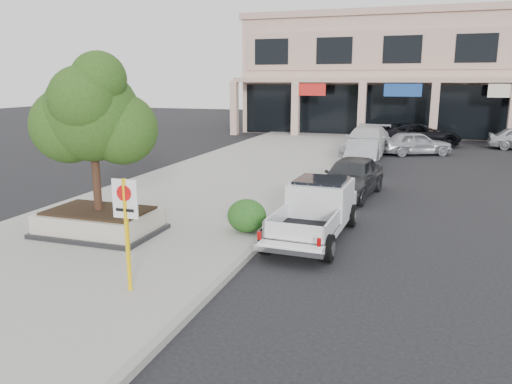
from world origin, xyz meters
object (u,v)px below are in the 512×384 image
at_px(planter_tree, 100,114).
at_px(lot_car_a, 416,143).
at_px(lot_car_d, 417,135).
at_px(curb_car_d, 375,136).
at_px(no_parking_sign, 126,220).
at_px(curb_car_a, 351,176).
at_px(curb_car_b, 362,154).
at_px(pickup_truck, 313,212).
at_px(planter, 100,222).
at_px(curb_car_c, 367,141).

bearing_deg(planter_tree, lot_car_a, 67.79).
bearing_deg(lot_car_d, curb_car_d, 85.14).
relative_size(no_parking_sign, lot_car_a, 0.56).
xyz_separation_m(curb_car_a, curb_car_b, (-0.32, 6.19, -0.03)).
bearing_deg(pickup_truck, planter_tree, -160.73).
bearing_deg(planter, lot_car_a, 67.61).
height_order(curb_car_d, lot_car_a, curb_car_d).
xyz_separation_m(planter_tree, curb_car_b, (5.40, 13.52, -2.70)).
distance_m(planter, pickup_truck, 5.91).
bearing_deg(pickup_truck, curb_car_b, 92.47).
height_order(curb_car_d, lot_car_d, lot_car_d).
height_order(planter_tree, curb_car_b, planter_tree).
height_order(planter, curb_car_c, curb_car_c).
relative_size(curb_car_c, lot_car_d, 1.00).
distance_m(planter_tree, curb_car_d, 22.76).
bearing_deg(pickup_truck, lot_car_d, 85.80).
relative_size(planter, curb_car_a, 0.73).
relative_size(no_parking_sign, curb_car_a, 0.53).
bearing_deg(planter, pickup_truck, 18.20).
height_order(curb_car_c, curb_car_d, curb_car_c).
distance_m(pickup_truck, lot_car_d, 21.36).
height_order(curb_car_a, lot_car_a, curb_car_a).
height_order(planter, curb_car_a, curb_car_a).
height_order(no_parking_sign, curb_car_d, no_parking_sign).
distance_m(no_parking_sign, curb_car_a, 10.99).
height_order(pickup_truck, curb_car_c, curb_car_c).
bearing_deg(curb_car_c, pickup_truck, -84.34).
relative_size(pickup_truck, curb_car_b, 1.12).
distance_m(planter_tree, curb_car_a, 9.68).
distance_m(no_parking_sign, curb_car_c, 21.60).
bearing_deg(curb_car_a, lot_car_d, 90.10).
bearing_deg(planter, curb_car_b, 67.94).
bearing_deg(no_parking_sign, curb_car_a, 74.33).
xyz_separation_m(planter, planter_tree, (0.13, 0.15, 2.94)).
xyz_separation_m(pickup_truck, curb_car_d, (-0.27, 20.30, -0.06)).
bearing_deg(planter, planter_tree, 48.97).
distance_m(curb_car_a, curb_car_b, 6.20).
height_order(curb_car_a, curb_car_d, curb_car_a).
relative_size(planter, lot_car_d, 0.57).
xyz_separation_m(planter, curb_car_b, (5.54, 13.67, 0.24)).
bearing_deg(curb_car_c, lot_car_a, 23.13).
bearing_deg(pickup_truck, planter, -159.69).
relative_size(curb_car_b, lot_car_d, 0.77).
bearing_deg(planter_tree, lot_car_d, 71.15).
bearing_deg(planter_tree, curb_car_c, 74.40).
xyz_separation_m(no_parking_sign, curb_car_c, (2.32, 21.46, -0.81)).
bearing_deg(lot_car_d, curb_car_a, 147.92).
distance_m(curb_car_a, lot_car_d, 15.74).
bearing_deg(no_parking_sign, lot_car_a, 77.27).
bearing_deg(planter, curb_car_c, 74.14).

